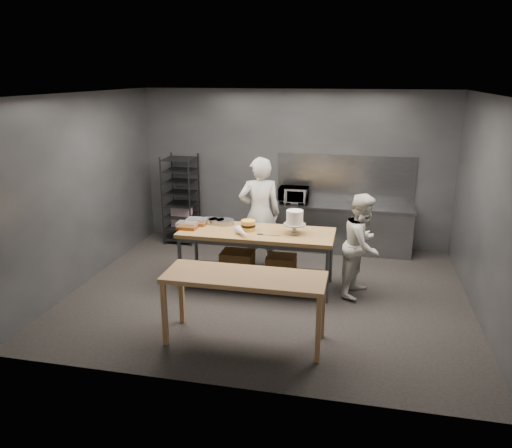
{
  "coord_description": "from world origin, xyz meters",
  "views": [
    {
      "loc": [
        1.32,
        -7.01,
        3.28
      ],
      "look_at": [
        -0.24,
        0.16,
        1.05
      ],
      "focal_mm": 35.0,
      "sensor_mm": 36.0,
      "label": 1
    }
  ],
  "objects": [
    {
      "name": "work_table",
      "position": [
        -0.25,
        0.22,
        0.57
      ],
      "size": [
        2.4,
        0.9,
        0.92
      ],
      "color": "olive",
      "rests_on": "ground"
    },
    {
      "name": "back_wall",
      "position": [
        0.0,
        2.5,
        1.5
      ],
      "size": [
        6.0,
        0.04,
        3.0
      ],
      "primitive_type": "cube",
      "color": "#4C4F54",
      "rests_on": "ground"
    },
    {
      "name": "piping_bag",
      "position": [
        -0.4,
        -0.09,
        0.98
      ],
      "size": [
        0.32,
        0.38,
        0.12
      ],
      "primitive_type": "cone",
      "rotation": [
        1.57,
        0.0,
        0.61
      ],
      "color": "white",
      "rests_on": "work_table"
    },
    {
      "name": "frosted_cake_stand",
      "position": [
        0.35,
        0.21,
        1.15
      ],
      "size": [
        0.34,
        0.34,
        0.37
      ],
      "color": "#B2A98E",
      "rests_on": "work_table"
    },
    {
      "name": "back_counter",
      "position": [
        1.0,
        2.18,
        0.45
      ],
      "size": [
        2.6,
        0.6,
        0.9
      ],
      "color": "slate",
      "rests_on": "ground"
    },
    {
      "name": "microwave",
      "position": [
        0.05,
        2.18,
        1.05
      ],
      "size": [
        0.54,
        0.37,
        0.3
      ],
      "primitive_type": "imported",
      "color": "black",
      "rests_on": "back_counter"
    },
    {
      "name": "splashback_panel",
      "position": [
        1.0,
        2.48,
        1.35
      ],
      "size": [
        2.6,
        0.02,
        0.9
      ],
      "primitive_type": "cube",
      "color": "slate",
      "rests_on": "back_counter"
    },
    {
      "name": "ground",
      "position": [
        0.0,
        0.0,
        0.0
      ],
      "size": [
        6.0,
        6.0,
        0.0
      ],
      "primitive_type": "plane",
      "color": "black",
      "rests_on": "ground"
    },
    {
      "name": "cake_pans",
      "position": [
        -1.04,
        0.46,
        0.96
      ],
      "size": [
        0.76,
        0.31,
        0.07
      ],
      "color": "gray",
      "rests_on": "work_table"
    },
    {
      "name": "pastry_clamshells",
      "position": [
        -1.3,
        0.21,
        0.98
      ],
      "size": [
        0.39,
        0.45,
        0.11
      ],
      "color": "#9C551F",
      "rests_on": "work_table"
    },
    {
      "name": "speed_rack",
      "position": [
        -2.19,
        2.1,
        0.86
      ],
      "size": [
        0.61,
        0.66,
        1.75
      ],
      "color": "black",
      "rests_on": "ground"
    },
    {
      "name": "layer_cake",
      "position": [
        -0.38,
        0.23,
        1.0
      ],
      "size": [
        0.23,
        0.23,
        0.16
      ],
      "color": "#F0D44C",
      "rests_on": "work_table"
    },
    {
      "name": "offset_spatula",
      "position": [
        -0.06,
        0.05,
        0.93
      ],
      "size": [
        0.36,
        0.02,
        0.02
      ],
      "color": "slate",
      "rests_on": "work_table"
    },
    {
      "name": "chef_behind",
      "position": [
        -0.35,
        0.99,
        0.98
      ],
      "size": [
        0.82,
        0.66,
        1.96
      ],
      "primitive_type": "imported",
      "rotation": [
        0.0,
        0.0,
        3.45
      ],
      "color": "silver",
      "rests_on": "ground"
    },
    {
      "name": "chef_right",
      "position": [
        1.38,
        0.26,
        0.79
      ],
      "size": [
        0.81,
        0.92,
        1.58
      ],
      "primitive_type": "imported",
      "rotation": [
        0.0,
        0.0,
        1.25
      ],
      "color": "silver",
      "rests_on": "ground"
    },
    {
      "name": "near_counter",
      "position": [
        -0.02,
        -1.5,
        0.81
      ],
      "size": [
        2.0,
        0.7,
        0.9
      ],
      "color": "olive",
      "rests_on": "ground"
    }
  ]
}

